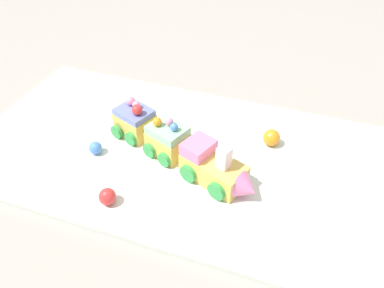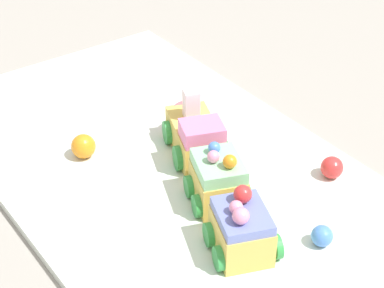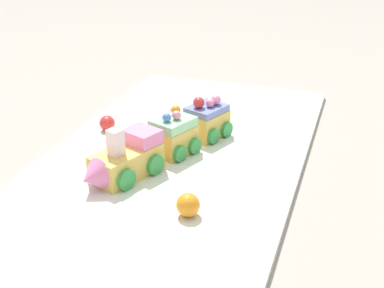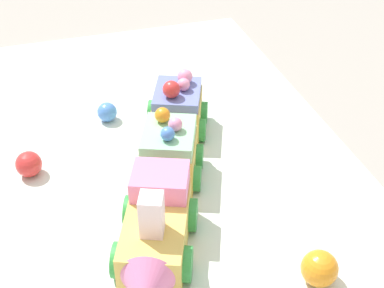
{
  "view_description": "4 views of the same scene",
  "coord_description": "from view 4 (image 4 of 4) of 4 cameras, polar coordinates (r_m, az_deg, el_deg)",
  "views": [
    {
      "loc": [
        0.17,
        -0.47,
        0.48
      ],
      "look_at": [
        0.0,
        0.01,
        0.03
      ],
      "focal_mm": 35.0,
      "sensor_mm": 36.0,
      "label": 1
    },
    {
      "loc": [
        -0.5,
        0.36,
        0.5
      ],
      "look_at": [
        0.02,
        -0.01,
        0.06
      ],
      "focal_mm": 60.0,
      "sensor_mm": 36.0,
      "label": 2
    },
    {
      "loc": [
        0.7,
        0.27,
        0.4
      ],
      "look_at": [
        -0.02,
        0.03,
        0.04
      ],
      "focal_mm": 50.0,
      "sensor_mm": 36.0,
      "label": 3
    },
    {
      "loc": [
        0.39,
        -0.11,
        0.38
      ],
      "look_at": [
        -0.05,
        0.02,
        0.04
      ],
      "focal_mm": 50.0,
      "sensor_mm": 36.0,
      "label": 4
    }
  ],
  "objects": [
    {
      "name": "cake_car_blueberry",
      "position": [
        0.63,
        -1.53,
        3.71
      ],
      "size": [
        0.08,
        0.09,
        0.07
      ],
      "rotation": [
        0.0,
        0.0,
        -0.38
      ],
      "color": "#E0BC56",
      "rests_on": "display_board"
    },
    {
      "name": "ground_plane",
      "position": [
        0.56,
        -0.57,
        -6.71
      ],
      "size": [
        10.0,
        10.0,
        0.0
      ],
      "primitive_type": "plane",
      "color": "gray"
    },
    {
      "name": "display_board",
      "position": [
        0.55,
        -0.57,
        -6.26
      ],
      "size": [
        0.82,
        0.4,
        0.01
      ],
      "primitive_type": "cube",
      "color": "silver",
      "rests_on": "ground_plane"
    },
    {
      "name": "cake_train_locomotive",
      "position": [
        0.48,
        -3.96,
        -9.71
      ],
      "size": [
        0.15,
        0.1,
        0.08
      ],
      "rotation": [
        0.0,
        0.0,
        -0.38
      ],
      "color": "#E0BC56",
      "rests_on": "display_board"
    },
    {
      "name": "cake_car_mint",
      "position": [
        0.56,
        -2.43,
        -1.06
      ],
      "size": [
        0.08,
        0.09,
        0.08
      ],
      "rotation": [
        0.0,
        0.0,
        -0.38
      ],
      "color": "#E0BC56",
      "rests_on": "display_board"
    },
    {
      "name": "gumball_red",
      "position": [
        0.59,
        -17.02,
        -2.06
      ],
      "size": [
        0.03,
        0.03,
        0.03
      ],
      "primitive_type": "sphere",
      "color": "red",
      "rests_on": "display_board"
    },
    {
      "name": "gumball_blue",
      "position": [
        0.66,
        -9.05,
        3.39
      ],
      "size": [
        0.02,
        0.02,
        0.02
      ],
      "primitive_type": "sphere",
      "color": "#4C84E0",
      "rests_on": "display_board"
    },
    {
      "name": "gumball_orange",
      "position": [
        0.48,
        13.44,
        -12.78
      ],
      "size": [
        0.03,
        0.03,
        0.03
      ],
      "primitive_type": "sphere",
      "color": "orange",
      "rests_on": "display_board"
    }
  ]
}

